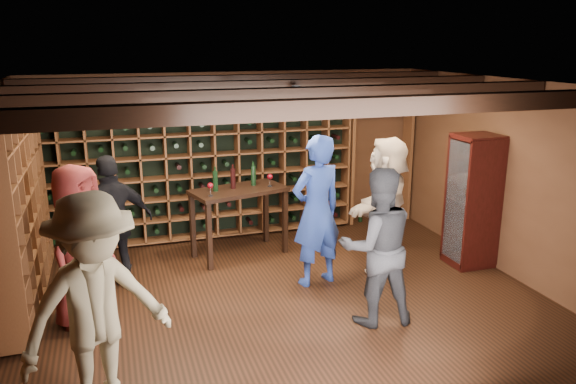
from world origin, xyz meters
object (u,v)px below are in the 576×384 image
object	(u,v)px
guest_beige	(387,204)
tasting_table	(239,197)
guest_red_floral	(80,246)
display_cabinet	(472,203)
guest_woman_black	(113,224)
man_grey_suit	(377,247)
man_blue_shirt	(317,211)
guest_khaki	(96,310)

from	to	relation	value
guest_beige	tasting_table	world-z (taller)	guest_beige
guest_beige	guest_red_floral	bearing A→B (deg)	-41.26
display_cabinet	guest_woman_black	bearing A→B (deg)	171.91
man_grey_suit	tasting_table	world-z (taller)	man_grey_suit
man_blue_shirt	man_grey_suit	bearing A→B (deg)	88.92
man_grey_suit	guest_khaki	size ratio (longest dim) A/B	0.91
guest_red_floral	guest_beige	world-z (taller)	guest_beige
man_grey_suit	guest_beige	distance (m)	1.50
man_blue_shirt	guest_khaki	bearing A→B (deg)	23.06
display_cabinet	man_blue_shirt	xyz separation A→B (m)	(-2.19, 0.06, 0.08)
guest_khaki	tasting_table	xyz separation A→B (m)	(1.84, 3.12, -0.09)
guest_khaki	guest_woman_black	bearing A→B (deg)	61.56
man_blue_shirt	tasting_table	distance (m)	1.40
guest_woman_black	man_grey_suit	bearing A→B (deg)	127.87
guest_red_floral	guest_woman_black	distance (m)	0.88
guest_woman_black	guest_khaki	xyz separation A→B (m)	(-0.16, -2.49, 0.11)
guest_red_floral	guest_woman_black	world-z (taller)	guest_red_floral
guest_khaki	man_blue_shirt	bearing A→B (deg)	12.20
man_grey_suit	guest_woman_black	world-z (taller)	man_grey_suit
guest_woman_black	display_cabinet	bearing A→B (deg)	152.92
guest_red_floral	guest_khaki	size ratio (longest dim) A/B	0.93
man_blue_shirt	man_grey_suit	distance (m)	1.16
man_blue_shirt	guest_beige	size ratio (longest dim) A/B	1.06
guest_woman_black	guest_khaki	size ratio (longest dim) A/B	0.89
guest_beige	tasting_table	distance (m)	2.03
man_blue_shirt	man_grey_suit	xyz separation A→B (m)	(0.25, -1.13, -0.09)
guest_woman_black	man_blue_shirt	bearing A→B (deg)	147.05
tasting_table	display_cabinet	bearing A→B (deg)	-38.77
guest_red_floral	guest_woman_black	bearing A→B (deg)	9.49
display_cabinet	tasting_table	size ratio (longest dim) A/B	1.24
man_grey_suit	tasting_table	distance (m)	2.53
display_cabinet	man_blue_shirt	world-z (taller)	man_blue_shirt
man_blue_shirt	guest_woman_black	distance (m)	2.45
guest_khaki	guest_beige	bearing A→B (deg)	5.27
display_cabinet	guest_woman_black	size ratio (longest dim) A/B	1.05
display_cabinet	guest_khaki	bearing A→B (deg)	-158.66
guest_khaki	tasting_table	world-z (taller)	guest_khaki
guest_khaki	display_cabinet	bearing A→B (deg)	-3.34
display_cabinet	man_grey_suit	xyz separation A→B (m)	(-1.93, -1.07, -0.00)
man_blue_shirt	guest_woman_black	bearing A→B (deg)	-27.77
man_grey_suit	guest_red_floral	bearing A→B (deg)	-10.14
guest_khaki	guest_beige	size ratio (longest dim) A/B	1.06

